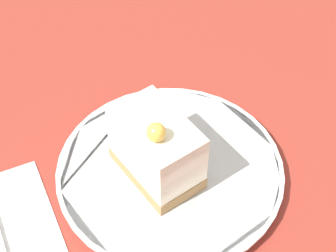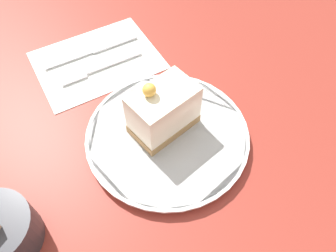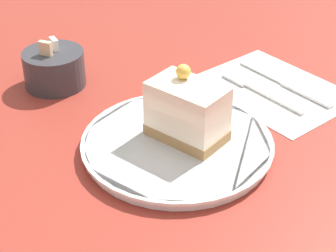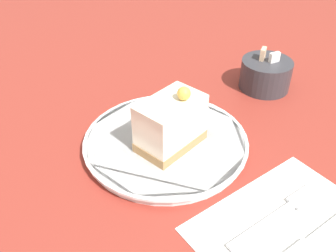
% 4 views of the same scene
% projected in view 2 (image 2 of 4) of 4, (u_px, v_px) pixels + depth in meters
% --- Properties ---
extents(ground_plane, '(4.00, 4.00, 0.00)m').
position_uv_depth(ground_plane, '(167.00, 146.00, 0.51)').
color(ground_plane, maroon).
extents(plate, '(0.25, 0.25, 0.02)m').
position_uv_depth(plate, '(167.00, 136.00, 0.51)').
color(plate, white).
rests_on(plate, ground_plane).
extents(cake_slice, '(0.06, 0.10, 0.10)m').
position_uv_depth(cake_slice, '(163.00, 111.00, 0.48)').
color(cake_slice, '#9E7547').
rests_on(cake_slice, plate).
extents(napkin, '(0.22, 0.26, 0.00)m').
position_uv_depth(napkin, '(97.00, 60.00, 0.62)').
color(napkin, white).
rests_on(napkin, ground_plane).
extents(fork, '(0.05, 0.16, 0.00)m').
position_uv_depth(fork, '(94.00, 69.00, 0.60)').
color(fork, silver).
rests_on(fork, napkin).
extents(knife, '(0.05, 0.18, 0.00)m').
position_uv_depth(knife, '(101.00, 48.00, 0.63)').
color(knife, silver).
rests_on(knife, napkin).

